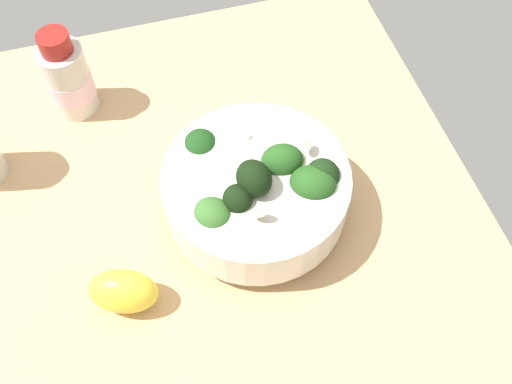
% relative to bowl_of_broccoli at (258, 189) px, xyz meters
% --- Properties ---
extents(ground_plane, '(0.60, 0.60, 0.04)m').
position_rel_bowl_of_broccoli_xyz_m(ground_plane, '(0.03, 0.05, -0.06)').
color(ground_plane, tan).
extents(bowl_of_broccoli, '(0.19, 0.19, 0.11)m').
position_rel_bowl_of_broccoli_xyz_m(bowl_of_broccoli, '(0.00, 0.00, 0.00)').
color(bowl_of_broccoli, silver).
rests_on(bowl_of_broccoli, ground_plane).
extents(lemon_wedge, '(0.06, 0.08, 0.05)m').
position_rel_bowl_of_broccoli_xyz_m(lemon_wedge, '(-0.07, 0.16, -0.02)').
color(lemon_wedge, yellow).
rests_on(lemon_wedge, ground_plane).
extents(bottle_tall, '(0.05, 0.05, 0.12)m').
position_rel_bowl_of_broccoli_xyz_m(bottle_tall, '(0.21, 0.17, 0.00)').
color(bottle_tall, beige).
rests_on(bottle_tall, ground_plane).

